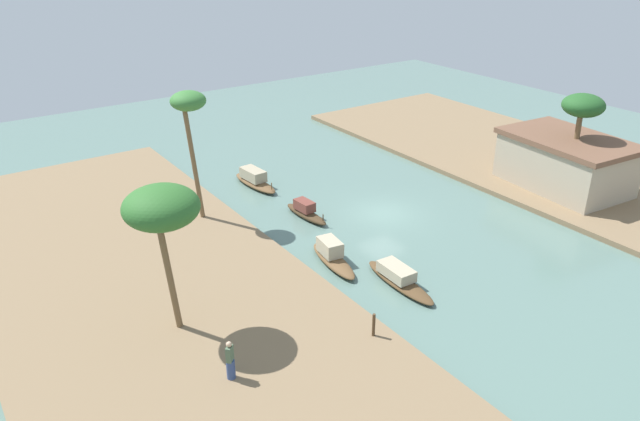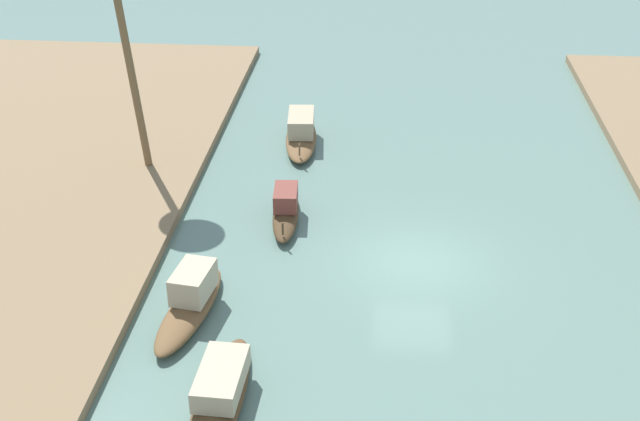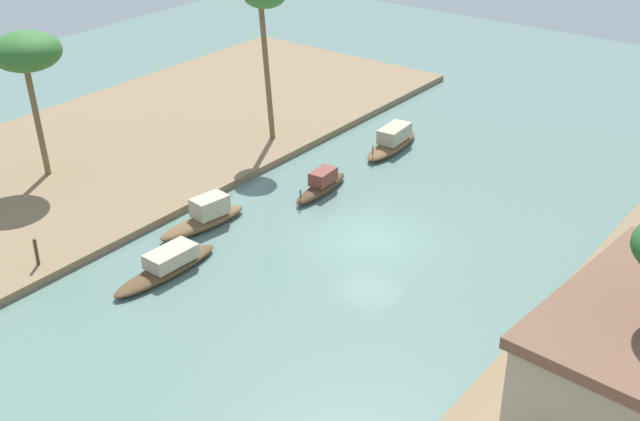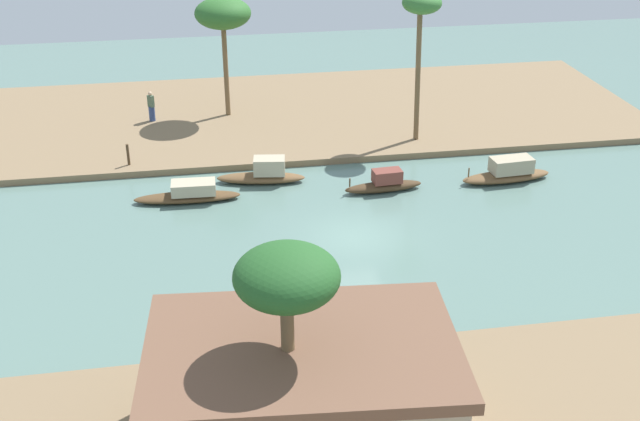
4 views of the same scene
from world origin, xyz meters
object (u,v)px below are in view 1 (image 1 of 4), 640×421
sampan_near_left_bank (255,180)px  person_on_near_bank (230,363)px  sampan_downstream_large (306,212)px  mooring_post (374,325)px  riverside_building (566,162)px  palm_tree_left_near (189,108)px  sampan_with_tall_canopy (399,278)px  palm_tree_right_tall (583,108)px  sampan_upstream_small (332,256)px  palm_tree_left_far (161,209)px

sampan_near_left_bank → person_on_near_bank: bearing=-36.0°
sampan_downstream_large → mooring_post: bearing=-24.2°
mooring_post → riverside_building: 22.26m
sampan_downstream_large → palm_tree_left_near: 9.57m
sampan_with_tall_canopy → mooring_post: bearing=-52.0°
person_on_near_bank → mooring_post: (1.07, 6.40, -0.19)m
mooring_post → person_on_near_bank: bearing=-99.5°
sampan_downstream_large → palm_tree_right_tall: bearing=64.1°
riverside_building → person_on_near_bank: bearing=-75.7°
sampan_upstream_small → palm_tree_left_far: bearing=-75.0°
sampan_downstream_large → palm_tree_left_far: palm_tree_left_far is taller
sampan_with_tall_canopy → palm_tree_left_near: 15.22m
person_on_near_bank → palm_tree_left_far: palm_tree_left_far is taller
sampan_upstream_small → sampan_with_tall_canopy: bearing=30.8°
person_on_near_bank → mooring_post: bearing=-51.5°
mooring_post → palm_tree_right_tall: size_ratio=0.17×
palm_tree_right_tall → riverside_building: palm_tree_right_tall is taller
riverside_building → sampan_with_tall_canopy: bearing=-76.0°
sampan_with_tall_canopy → palm_tree_right_tall: 18.61m
sampan_downstream_large → palm_tree_left_far: bearing=-63.3°
palm_tree_right_tall → sampan_downstream_large: bearing=-112.0°
sampan_downstream_large → sampan_with_tall_canopy: bearing=-6.7°
person_on_near_bank → palm_tree_right_tall: size_ratio=0.27×
sampan_downstream_large → sampan_upstream_small: bearing=-23.4°
mooring_post → riverside_building: riverside_building is taller
sampan_with_tall_canopy → palm_tree_left_far: size_ratio=0.74×
palm_tree_left_far → sampan_downstream_large: bearing=120.6°
palm_tree_left_near → sampan_near_left_bank: bearing=119.3°
sampan_upstream_small → riverside_building: size_ratio=0.51×
mooring_post → palm_tree_left_near: bearing=-175.2°
palm_tree_left_far → sampan_upstream_small: bearing=96.8°
sampan_downstream_large → palm_tree_left_far: size_ratio=0.57×
sampan_near_left_bank → riverside_building: 21.43m
person_on_near_bank → sampan_upstream_small: bearing=-10.2°
palm_tree_left_near → palm_tree_left_far: palm_tree_left_near is taller
sampan_upstream_small → sampan_near_left_bank: bearing=179.4°
palm_tree_left_near → riverside_building: (9.64, 22.77, -5.17)m
sampan_near_left_bank → palm_tree_right_tall: 22.44m
sampan_upstream_small → palm_tree_left_near: bearing=-148.2°
palm_tree_left_near → person_on_near_bank: bearing=-19.6°
sampan_with_tall_canopy → sampan_near_left_bank: bearing=-179.0°
sampan_near_left_bank → palm_tree_left_near: size_ratio=0.59×
sampan_with_tall_canopy → palm_tree_left_far: (-2.54, -10.98, 5.84)m
sampan_with_tall_canopy → palm_tree_left_near: bearing=-154.5°
person_on_near_bank → riverside_building: riverside_building is taller
palm_tree_left_far → mooring_post: bearing=51.5°
mooring_post → palm_tree_left_near: (-15.38, -1.30, 6.40)m
mooring_post → palm_tree_left_near: size_ratio=0.14×
sampan_upstream_small → person_on_near_bank: person_on_near_bank is taller
sampan_upstream_small → sampan_downstream_large: size_ratio=1.15×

